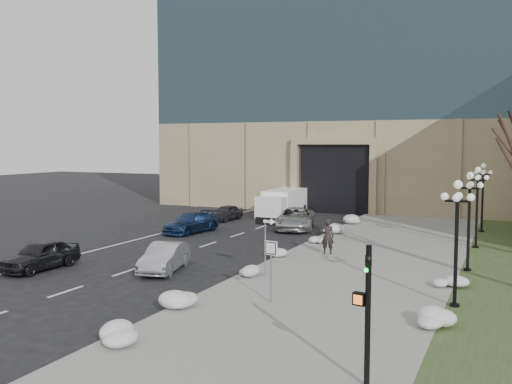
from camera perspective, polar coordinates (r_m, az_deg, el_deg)
ground at (r=19.65m, az=-8.17°, el=-13.20°), size 160.00×160.00×0.00m
sidewalk at (r=31.04m, az=11.64°, el=-6.41°), size 9.00×40.00×0.12m
curb at (r=32.29m, az=3.79°, el=-5.86°), size 0.30×40.00×0.14m
grass_strip at (r=30.34m, az=23.80°, el=-7.01°), size 4.00×40.00×0.10m
office_tower at (r=61.79m, az=13.02°, el=16.34°), size 40.00×24.70×36.00m
car_a at (r=29.54m, az=-20.76°, el=-5.92°), size 1.75×4.19×1.42m
car_b at (r=27.63m, az=-9.12°, el=-6.48°), size 2.38×4.28×1.34m
car_c at (r=39.19m, az=-6.50°, el=-3.08°), size 2.57×4.91×1.36m
car_d at (r=40.55m, az=3.95°, el=-2.67°), size 3.82×5.94×1.52m
car_e at (r=45.24m, az=-3.02°, el=-2.07°), size 1.65×3.66×1.22m
pedestrian at (r=31.06m, az=7.17°, el=-4.43°), size 0.79×0.62×1.92m
box_truck at (r=48.12m, az=2.71°, el=-1.13°), size 2.57×6.88×2.17m
one_way_sign at (r=25.40m, az=1.26°, el=-3.68°), size 1.04×0.29×2.79m
keep_sign at (r=21.41m, az=1.51°, el=-6.64°), size 0.53×0.14×2.46m
traffic_signal at (r=14.51m, az=10.99°, el=-12.35°), size 0.62×0.83×3.63m
snow_clump_a at (r=18.10m, az=-12.88°, el=-13.87°), size 1.10×1.60×0.36m
snow_clump_b at (r=21.41m, az=-6.73°, el=-10.82°), size 1.10×1.60×0.36m
snow_clump_c at (r=25.95m, az=-0.08°, el=-8.00°), size 1.10×1.60×0.36m
snow_clump_d at (r=29.72m, az=2.14°, el=-6.34°), size 1.10×1.60×0.36m
snow_clump_e at (r=34.22m, az=6.04°, el=-4.88°), size 1.10×1.60×0.36m
snow_clump_f at (r=38.31m, az=7.85°, el=-3.85°), size 1.10×1.60×0.36m
snow_clump_g at (r=43.05m, az=9.38°, el=-2.91°), size 1.10×1.60×0.36m
snow_clump_h at (r=19.72m, az=16.90°, el=-12.39°), size 1.10×1.60×0.36m
snow_clump_i at (r=25.36m, az=18.76°, el=-8.56°), size 1.10×1.60×0.36m
lamppost_a at (r=22.01m, az=19.44°, el=-3.26°), size 1.18×1.18×4.76m
lamppost_b at (r=28.45m, az=20.55°, el=-1.50°), size 1.18×1.18×4.76m
lamppost_c at (r=34.91m, az=21.26°, el=-0.40°), size 1.18×1.18×4.76m
lamppost_d at (r=41.38m, az=21.74°, el=0.36°), size 1.18×1.18×4.76m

